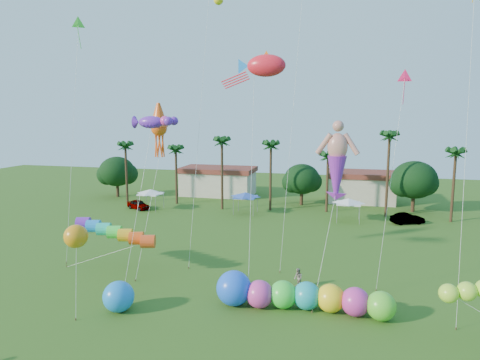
% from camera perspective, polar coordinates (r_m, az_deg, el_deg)
% --- Properties ---
extents(tree_line, '(69.46, 8.91, 11.00)m').
position_cam_1_polar(tree_line, '(65.01, 10.42, 0.14)').
color(tree_line, '#3A2819').
rests_on(tree_line, ground).
extents(buildings_row, '(35.00, 7.00, 4.00)m').
position_cam_1_polar(buildings_row, '(71.97, 5.40, -0.77)').
color(buildings_row, beige).
rests_on(buildings_row, ground).
extents(tent_row, '(31.00, 4.00, 0.60)m').
position_cam_1_polar(tent_row, '(59.18, 0.59, -2.05)').
color(tent_row, white).
rests_on(tent_row, ground).
extents(car_a, '(4.31, 3.27, 1.37)m').
position_cam_1_polar(car_a, '(64.84, -13.39, -3.20)').
color(car_a, '#4C4C54').
rests_on(car_a, ground).
extents(car_b, '(4.40, 2.98, 1.37)m').
position_cam_1_polar(car_b, '(58.72, 21.43, -4.80)').
color(car_b, '#4C4C54').
rests_on(car_b, ground).
extents(spectator_b, '(0.93, 0.97, 1.57)m').
position_cam_1_polar(spectator_b, '(35.50, 7.76, -12.83)').
color(spectator_b, gray).
rests_on(spectator_b, ground).
extents(caterpillar_inflatable, '(12.56, 2.92, 2.56)m').
position_cam_1_polar(caterpillar_inflatable, '(31.63, 7.48, -15.03)').
color(caterpillar_inflatable, '#DC3A9E').
rests_on(caterpillar_inflatable, ground).
extents(blue_ball, '(2.19, 2.19, 2.19)m').
position_cam_1_polar(blue_ball, '(32.33, -15.89, -14.72)').
color(blue_ball, '#197FE5').
rests_on(blue_ball, ground).
extents(rainbow_tube, '(10.49, 1.93, 3.68)m').
position_cam_1_polar(rainbow_tube, '(38.48, -14.98, -7.70)').
color(rainbow_tube, '#EA481A').
rests_on(rainbow_tube, ground).
extents(green_worm, '(9.09, 1.78, 3.97)m').
position_cam_1_polar(green_worm, '(28.95, 26.06, -13.43)').
color(green_worm, '#AFED34').
rests_on(green_worm, ground).
extents(orange_ball_kite, '(1.80, 1.92, 6.38)m').
position_cam_1_polar(orange_ball_kite, '(31.36, -21.03, -7.03)').
color(orange_ball_kite, orange).
rests_on(orange_ball_kite, ground).
extents(merman_kite, '(2.81, 4.87, 12.84)m').
position_cam_1_polar(merman_kite, '(32.46, 12.79, 1.82)').
color(merman_kite, tan).
rests_on(merman_kite, ground).
extents(fish_kite, '(4.91, 7.02, 18.61)m').
position_cam_1_polar(fish_kite, '(35.21, 3.52, 14.97)').
color(fish_kite, red).
rests_on(fish_kite, ground).
extents(squid_kite, '(2.17, 5.62, 14.91)m').
position_cam_1_polar(squid_kite, '(38.96, -10.74, 6.82)').
color(squid_kite, '#FF5714').
rests_on(squid_kite, ground).
extents(lobster_kite, '(4.20, 6.23, 13.89)m').
position_cam_1_polar(lobster_kite, '(35.51, -11.77, 7.54)').
color(lobster_kite, purple).
rests_on(lobster_kite, ground).
extents(delta_kite_red, '(2.38, 4.06, 17.42)m').
position_cam_1_polar(delta_kite_red, '(37.80, 21.07, 12.36)').
color(delta_kite_red, '#F51B5C').
rests_on(delta_kite_red, ground).
extents(delta_kite_green, '(1.28, 4.23, 22.91)m').
position_cam_1_polar(delta_kite_green, '(45.16, -20.78, 18.55)').
color(delta_kite_green, '#43E535').
rests_on(delta_kite_green, ground).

